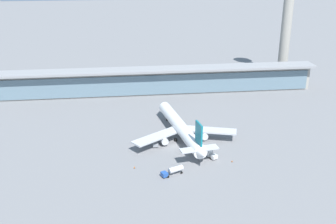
{
  "coord_description": "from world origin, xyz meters",
  "views": [
    {
      "loc": [
        -21.31,
        -151.32,
        74.93
      ],
      "look_at": [
        0.0,
        20.83,
        7.45
      ],
      "focal_mm": 43.29,
      "sensor_mm": 36.0,
      "label": 1
    }
  ],
  "objects": [
    {
      "name": "ground_plane",
      "position": [
        0.0,
        0.0,
        0.0
      ],
      "size": [
        1200.0,
        1200.0,
        0.0
      ],
      "primitive_type": "plane",
      "color": "slate"
    },
    {
      "name": "service_truck_under_wing_white",
      "position": [
        12.3,
        -10.62,
        1.69
      ],
      "size": [
        5.71,
        7.45,
        3.1
      ],
      "color": "silver",
      "rests_on": "ground"
    },
    {
      "name": "control_tower",
      "position": [
        85.58,
        97.47,
        40.78
      ],
      "size": [
        12.0,
        12.0,
        74.89
      ],
      "color": "#9E998E",
      "rests_on": "ground"
    },
    {
      "name": "safety_cone_charlie",
      "position": [
        14.47,
        -11.19,
        0.32
      ],
      "size": [
        0.62,
        0.62,
        0.7
      ],
      "color": "orange",
      "rests_on": "ground"
    },
    {
      "name": "airliner_on_stand",
      "position": [
        4.05,
        7.02,
        5.1
      ],
      "size": [
        46.26,
        60.74,
        16.21
      ],
      "color": "white",
      "rests_on": "ground"
    },
    {
      "name": "safety_cone_alpha",
      "position": [
        7.58,
        -11.09,
        0.32
      ],
      "size": [
        0.62,
        0.62,
        0.7
      ],
      "color": "orange",
      "rests_on": "ground"
    },
    {
      "name": "safety_cone_delta",
      "position": [
        -17.38,
        -16.5,
        0.32
      ],
      "size": [
        0.62,
        0.62,
        0.7
      ],
      "color": "orange",
      "rests_on": "ground"
    },
    {
      "name": "safety_cone_bravo",
      "position": [
        20.45,
        -16.2,
        0.32
      ],
      "size": [
        0.62,
        0.62,
        0.7
      ],
      "color": "orange",
      "rests_on": "ground"
    },
    {
      "name": "service_truck_near_nose_blue",
      "position": [
        -3.53,
        -22.99,
        1.71
      ],
      "size": [
        8.78,
        5.52,
        2.95
      ],
      "color": "#234C9E",
      "rests_on": "ground"
    },
    {
      "name": "terminal_building",
      "position": [
        0.0,
        70.47,
        7.87
      ],
      "size": [
        183.6,
        12.8,
        15.2
      ],
      "color": "#9E998E",
      "rests_on": "ground"
    },
    {
      "name": "service_truck_mid_apron_grey",
      "position": [
        -7.92,
        3.83,
        1.71
      ],
      "size": [
        2.64,
        8.65,
        2.95
      ],
      "color": "gray",
      "rests_on": "ground"
    }
  ]
}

